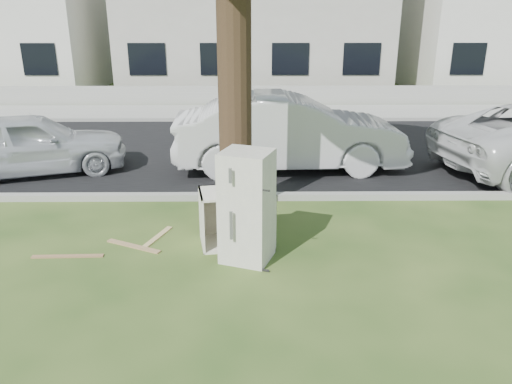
{
  "coord_description": "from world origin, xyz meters",
  "views": [
    {
      "loc": [
        -0.14,
        -6.27,
        3.3
      ],
      "look_at": [
        -0.07,
        0.6,
        0.82
      ],
      "focal_mm": 35.0,
      "sensor_mm": 36.0,
      "label": 1
    }
  ],
  "objects_px": {
    "fridge": "(247,207)",
    "car_left": "(31,144)",
    "cabinet": "(237,217)",
    "car_center": "(289,132)"
  },
  "relations": [
    {
      "from": "fridge",
      "to": "car_left",
      "type": "bearing_deg",
      "value": 159.38
    },
    {
      "from": "fridge",
      "to": "cabinet",
      "type": "relative_size",
      "value": 1.47
    },
    {
      "from": "cabinet",
      "to": "car_center",
      "type": "relative_size",
      "value": 0.21
    },
    {
      "from": "car_center",
      "to": "car_left",
      "type": "distance_m",
      "value": 5.54
    },
    {
      "from": "car_center",
      "to": "cabinet",
      "type": "bearing_deg",
      "value": 162.16
    },
    {
      "from": "car_center",
      "to": "car_left",
      "type": "height_order",
      "value": "car_center"
    },
    {
      "from": "fridge",
      "to": "cabinet",
      "type": "distance_m",
      "value": 0.65
    },
    {
      "from": "car_center",
      "to": "car_left",
      "type": "bearing_deg",
      "value": 90.92
    },
    {
      "from": "fridge",
      "to": "cabinet",
      "type": "height_order",
      "value": "fridge"
    },
    {
      "from": "fridge",
      "to": "cabinet",
      "type": "bearing_deg",
      "value": 127.54
    }
  ]
}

